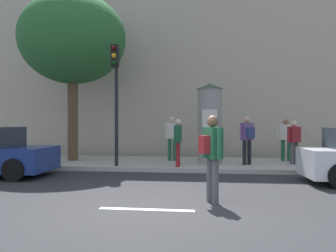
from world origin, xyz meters
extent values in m
plane|color=#2B2B2D|center=(0.00, 0.00, 0.00)|extent=(80.00, 80.00, 0.00)
cube|color=#B2ADA3|center=(0.00, 7.00, 0.07)|extent=(36.00, 4.00, 0.15)
cube|color=silver|center=(0.00, 0.00, 0.00)|extent=(1.80, 0.16, 0.01)
cube|color=#B7A893|center=(0.00, 12.00, 4.62)|extent=(36.00, 5.00, 9.24)
cylinder|color=black|center=(-2.07, 5.35, 1.81)|extent=(0.12, 0.12, 3.32)
cube|color=black|center=(-2.07, 5.17, 3.85)|extent=(0.24, 0.24, 0.75)
sphere|color=#390605|center=(-2.07, 5.04, 4.08)|extent=(0.16, 0.16, 0.16)
sphere|color=#F2A519|center=(-2.07, 5.04, 3.84)|extent=(0.16, 0.16, 0.16)
sphere|color=#07330F|center=(-2.07, 5.04, 3.60)|extent=(0.16, 0.16, 0.16)
cylinder|color=gray|center=(1.07, 6.60, 1.50)|extent=(0.87, 0.87, 2.70)
cone|color=#334C33|center=(1.07, 6.60, 2.95)|extent=(0.96, 0.96, 0.20)
cube|color=silver|center=(1.07, 6.15, 1.63)|extent=(0.52, 0.02, 0.90)
cylinder|color=brown|center=(-4.24, 6.88, 1.64)|extent=(0.39, 0.39, 2.99)
ellipsoid|color=#28602D|center=(-4.24, 6.88, 4.88)|extent=(4.11, 4.11, 3.49)
cylinder|color=#4C4C51|center=(1.16, 0.90, 0.45)|extent=(0.14, 0.14, 0.90)
cylinder|color=#4C4C51|center=(1.27, 0.67, 0.45)|extent=(0.14, 0.14, 0.90)
cube|color=#1E5938|center=(1.22, 0.79, 1.21)|extent=(0.43, 0.55, 0.63)
cylinder|color=#1E5938|center=(1.09, 1.05, 1.21)|extent=(0.09, 0.09, 0.60)
cylinder|color=#1E5938|center=(1.34, 0.52, 1.21)|extent=(0.09, 0.09, 0.60)
sphere|color=brown|center=(1.22, 0.79, 1.65)|extent=(0.24, 0.24, 0.24)
cube|color=maroon|center=(1.05, 0.71, 1.18)|extent=(0.27, 0.32, 0.36)
cylinder|color=maroon|center=(0.02, 5.58, 0.55)|extent=(0.14, 0.14, 0.81)
cylinder|color=maroon|center=(0.03, 5.34, 0.55)|extent=(0.14, 0.14, 0.81)
cube|color=#1E5938|center=(0.02, 5.46, 1.25)|extent=(0.26, 0.48, 0.57)
cylinder|color=#1E5938|center=(0.01, 5.74, 1.25)|extent=(0.09, 0.09, 0.54)
cylinder|color=#1E5938|center=(0.03, 5.18, 1.25)|extent=(0.09, 0.09, 0.54)
sphere|color=beige|center=(0.02, 5.46, 1.64)|extent=(0.22, 0.22, 0.22)
cylinder|color=#4C4C51|center=(4.12, 6.76, 0.54)|extent=(0.14, 0.14, 0.78)
cylinder|color=#4C4C51|center=(3.95, 6.63, 0.54)|extent=(0.14, 0.14, 0.78)
cube|color=maroon|center=(4.04, 6.70, 1.20)|extent=(0.49, 0.45, 0.55)
cylinder|color=maroon|center=(4.25, 6.85, 1.20)|extent=(0.09, 0.09, 0.52)
cylinder|color=maroon|center=(3.83, 6.54, 1.20)|extent=(0.09, 0.09, 0.52)
sphere|color=beige|center=(4.04, 6.70, 1.59)|extent=(0.21, 0.21, 0.21)
cylinder|color=#1E5938|center=(-0.29, 7.32, 0.58)|extent=(0.14, 0.14, 0.86)
cylinder|color=#1E5938|center=(-0.50, 7.31, 0.58)|extent=(0.14, 0.14, 0.86)
cube|color=silver|center=(-0.39, 7.31, 1.31)|extent=(0.42, 0.27, 0.61)
cylinder|color=silver|center=(-0.15, 7.33, 1.31)|extent=(0.09, 0.09, 0.58)
cylinder|color=silver|center=(-0.64, 7.30, 1.31)|extent=(0.09, 0.09, 0.58)
sphere|color=beige|center=(-0.39, 7.31, 1.73)|extent=(0.23, 0.23, 0.23)
cube|color=navy|center=(-0.41, 7.49, 1.28)|extent=(0.29, 0.18, 0.36)
cylinder|color=black|center=(2.27, 6.23, 0.58)|extent=(0.14, 0.14, 0.86)
cylinder|color=black|center=(2.45, 6.35, 0.58)|extent=(0.14, 0.14, 0.86)
cube|color=#724C84|center=(2.36, 6.29, 1.31)|extent=(0.48, 0.43, 0.61)
cylinder|color=#724C84|center=(2.15, 6.15, 1.31)|extent=(0.09, 0.09, 0.58)
cylinder|color=#724C84|center=(2.57, 6.43, 1.31)|extent=(0.09, 0.09, 0.58)
sphere|color=tan|center=(2.36, 6.29, 1.73)|extent=(0.23, 0.23, 0.23)
cube|color=navy|center=(2.46, 6.14, 1.28)|extent=(0.32, 0.29, 0.36)
cylinder|color=#1E5938|center=(3.83, 7.74, 0.56)|extent=(0.14, 0.14, 0.82)
cylinder|color=#1E5938|center=(4.06, 7.70, 0.56)|extent=(0.14, 0.14, 0.82)
cube|color=silver|center=(3.95, 7.72, 1.26)|extent=(0.50, 0.33, 0.58)
cylinder|color=silver|center=(3.68, 7.78, 1.26)|extent=(0.09, 0.09, 0.55)
cylinder|color=silver|center=(4.22, 7.67, 1.26)|extent=(0.09, 0.09, 0.55)
sphere|color=#8C664C|center=(3.95, 7.72, 1.66)|extent=(0.22, 0.22, 0.22)
cylinder|color=black|center=(-4.23, 2.71, 0.32)|extent=(0.65, 0.24, 0.64)
cylinder|color=black|center=(-4.30, 4.45, 0.32)|extent=(0.65, 0.24, 0.64)
cylinder|color=black|center=(4.22, 4.31, 0.32)|extent=(0.65, 0.25, 0.64)
camera|label=1|loc=(1.28, -6.64, 1.62)|focal=38.86mm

